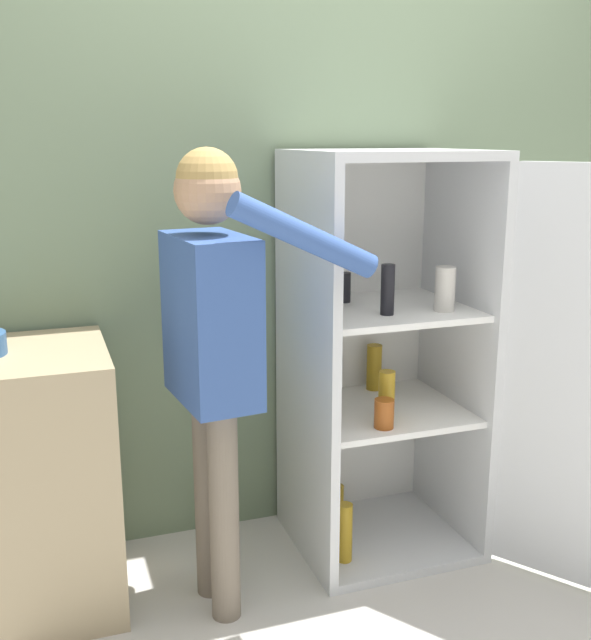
% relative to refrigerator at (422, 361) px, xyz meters
% --- Properties ---
extents(wall_back, '(7.00, 0.06, 2.55)m').
position_rel_refrigerator_xyz_m(wall_back, '(-0.33, 0.44, 0.50)').
color(wall_back, gray).
rests_on(wall_back, ground_plane).
extents(refrigerator, '(1.09, 1.18, 1.57)m').
position_rel_refrigerator_xyz_m(refrigerator, '(0.00, 0.00, 0.00)').
color(refrigerator, silver).
rests_on(refrigerator, ground_plane).
extents(person, '(0.64, 0.52, 1.59)m').
position_rel_refrigerator_xyz_m(person, '(-0.84, -0.12, 0.24)').
color(person, '#726656').
rests_on(person, ground_plane).
extents(counter, '(0.61, 0.57, 0.92)m').
position_rel_refrigerator_xyz_m(counter, '(-1.47, 0.10, -0.31)').
color(counter, tan).
rests_on(counter, ground_plane).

